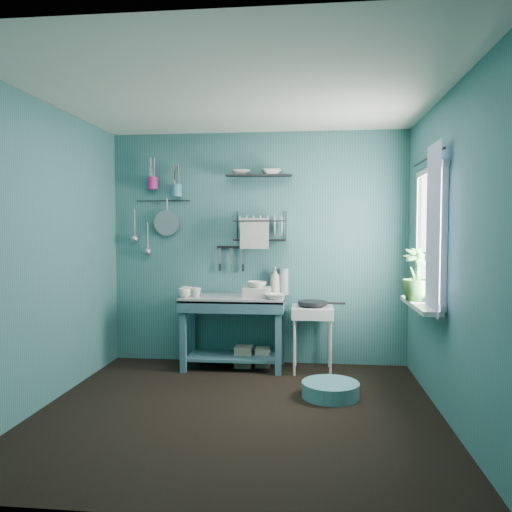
# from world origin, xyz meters

# --- Properties ---
(floor) EXTENTS (3.20, 3.20, 0.00)m
(floor) POSITION_xyz_m (0.00, 0.00, 0.00)
(floor) COLOR black
(floor) RESTS_ON ground
(ceiling) EXTENTS (3.20, 3.20, 0.00)m
(ceiling) POSITION_xyz_m (0.00, 0.00, 2.50)
(ceiling) COLOR silver
(ceiling) RESTS_ON ground
(wall_back) EXTENTS (3.20, 0.00, 3.20)m
(wall_back) POSITION_xyz_m (0.00, 1.50, 1.25)
(wall_back) COLOR #326665
(wall_back) RESTS_ON ground
(wall_front) EXTENTS (3.20, 0.00, 3.20)m
(wall_front) POSITION_xyz_m (0.00, -1.50, 1.25)
(wall_front) COLOR #326665
(wall_front) RESTS_ON ground
(wall_left) EXTENTS (0.00, 3.00, 3.00)m
(wall_left) POSITION_xyz_m (-1.60, 0.00, 1.25)
(wall_left) COLOR #326665
(wall_left) RESTS_ON ground
(wall_right) EXTENTS (0.00, 3.00, 3.00)m
(wall_right) POSITION_xyz_m (1.60, 0.00, 1.25)
(wall_right) COLOR #326665
(wall_right) RESTS_ON ground
(work_counter) EXTENTS (1.12, 0.66, 0.76)m
(work_counter) POSITION_xyz_m (-0.23, 1.23, 0.38)
(work_counter) COLOR #2D545F
(work_counter) RESTS_ON floor
(mug_left) EXTENTS (0.12, 0.12, 0.10)m
(mug_left) POSITION_xyz_m (-0.71, 1.07, 0.80)
(mug_left) COLOR silver
(mug_left) RESTS_ON work_counter
(mug_mid) EXTENTS (0.14, 0.14, 0.09)m
(mug_mid) POSITION_xyz_m (-0.61, 1.17, 0.80)
(mug_mid) COLOR silver
(mug_mid) RESTS_ON work_counter
(mug_right) EXTENTS (0.17, 0.17, 0.10)m
(mug_right) POSITION_xyz_m (-0.73, 1.23, 0.80)
(mug_right) COLOR silver
(mug_right) RESTS_ON work_counter
(wash_tub) EXTENTS (0.28, 0.22, 0.10)m
(wash_tub) POSITION_xyz_m (0.02, 1.21, 0.81)
(wash_tub) COLOR #BCB7AB
(wash_tub) RESTS_ON work_counter
(tub_bowl) EXTENTS (0.20, 0.19, 0.06)m
(tub_bowl) POSITION_xyz_m (0.02, 1.21, 0.89)
(tub_bowl) COLOR silver
(tub_bowl) RESTS_ON wash_tub
(soap_bottle) EXTENTS (0.11, 0.12, 0.30)m
(soap_bottle) POSITION_xyz_m (0.19, 1.43, 0.91)
(soap_bottle) COLOR #BCB7AB
(soap_bottle) RESTS_ON work_counter
(water_bottle) EXTENTS (0.09, 0.09, 0.28)m
(water_bottle) POSITION_xyz_m (0.29, 1.45, 0.90)
(water_bottle) COLOR #A5B3B8
(water_bottle) RESTS_ON work_counter
(counter_bowl) EXTENTS (0.22, 0.22, 0.05)m
(counter_bowl) POSITION_xyz_m (0.22, 1.08, 0.78)
(counter_bowl) COLOR silver
(counter_bowl) RESTS_ON work_counter
(hotplate_stand) EXTENTS (0.42, 0.42, 0.67)m
(hotplate_stand) POSITION_xyz_m (0.59, 1.20, 0.33)
(hotplate_stand) COLOR silver
(hotplate_stand) RESTS_ON floor
(frying_pan) EXTENTS (0.30, 0.30, 0.03)m
(frying_pan) POSITION_xyz_m (0.59, 1.20, 0.70)
(frying_pan) COLOR black
(frying_pan) RESTS_ON hotplate_stand
(knife_strip) EXTENTS (0.32, 0.06, 0.03)m
(knife_strip) POSITION_xyz_m (-0.28, 1.47, 1.26)
(knife_strip) COLOR black
(knife_strip) RESTS_ON wall_back
(dish_rack) EXTENTS (0.55, 0.25, 0.32)m
(dish_rack) POSITION_xyz_m (0.04, 1.37, 1.49)
(dish_rack) COLOR black
(dish_rack) RESTS_ON wall_back
(upper_shelf) EXTENTS (0.72, 0.27, 0.01)m
(upper_shelf) POSITION_xyz_m (0.02, 1.40, 2.02)
(upper_shelf) COLOR black
(upper_shelf) RESTS_ON wall_back
(shelf_bowl_left) EXTENTS (0.22, 0.22, 0.05)m
(shelf_bowl_left) POSITION_xyz_m (-0.17, 1.40, 2.03)
(shelf_bowl_left) COLOR silver
(shelf_bowl_left) RESTS_ON upper_shelf
(shelf_bowl_right) EXTENTS (0.25, 0.25, 0.05)m
(shelf_bowl_right) POSITION_xyz_m (0.15, 1.40, 2.04)
(shelf_bowl_right) COLOR silver
(shelf_bowl_right) RESTS_ON upper_shelf
(utensil_cup_magenta) EXTENTS (0.11, 0.11, 0.13)m
(utensil_cup_magenta) POSITION_xyz_m (-1.15, 1.42, 1.96)
(utensil_cup_magenta) COLOR #AE2068
(utensil_cup_magenta) RESTS_ON wall_back
(utensil_cup_teal) EXTENTS (0.11, 0.11, 0.13)m
(utensil_cup_teal) POSITION_xyz_m (-0.88, 1.42, 1.88)
(utensil_cup_teal) COLOR teal
(utensil_cup_teal) RESTS_ON wall_back
(colander) EXTENTS (0.28, 0.03, 0.28)m
(colander) POSITION_xyz_m (-1.00, 1.45, 1.53)
(colander) COLOR #9B9EA3
(colander) RESTS_ON wall_back
(ladle_outer) EXTENTS (0.01, 0.01, 0.30)m
(ladle_outer) POSITION_xyz_m (-1.37, 1.46, 1.52)
(ladle_outer) COLOR #9B9EA3
(ladle_outer) RESTS_ON wall_back
(ladle_inner) EXTENTS (0.01, 0.01, 0.30)m
(ladle_inner) POSITION_xyz_m (-1.22, 1.46, 1.38)
(ladle_inner) COLOR #9B9EA3
(ladle_inner) RESTS_ON wall_back
(hook_rail) EXTENTS (0.60, 0.01, 0.01)m
(hook_rail) POSITION_xyz_m (-1.04, 1.47, 1.77)
(hook_rail) COLOR black
(hook_rail) RESTS_ON wall_back
(window_glass) EXTENTS (0.00, 1.10, 1.10)m
(window_glass) POSITION_xyz_m (1.59, 0.45, 1.40)
(window_glass) COLOR white
(window_glass) RESTS_ON wall_right
(windowsill) EXTENTS (0.16, 0.95, 0.04)m
(windowsill) POSITION_xyz_m (1.50, 0.45, 0.81)
(windowsill) COLOR silver
(windowsill) RESTS_ON wall_right
(curtain) EXTENTS (0.00, 1.35, 1.35)m
(curtain) POSITION_xyz_m (1.52, 0.15, 1.45)
(curtain) COLOR white
(curtain) RESTS_ON wall_right
(curtain_rod) EXTENTS (0.02, 1.05, 0.02)m
(curtain_rod) POSITION_xyz_m (1.54, 0.45, 2.05)
(curtain_rod) COLOR black
(curtain_rod) RESTS_ON wall_right
(potted_plant) EXTENTS (0.31, 0.31, 0.46)m
(potted_plant) POSITION_xyz_m (1.49, 0.58, 1.06)
(potted_plant) COLOR #326A2A
(potted_plant) RESTS_ON windowsill
(storage_tin_large) EXTENTS (0.18, 0.18, 0.22)m
(storage_tin_large) POSITION_xyz_m (-0.13, 1.28, 0.11)
(storage_tin_large) COLOR gray
(storage_tin_large) RESTS_ON floor
(storage_tin_small) EXTENTS (0.15, 0.15, 0.20)m
(storage_tin_small) POSITION_xyz_m (0.07, 1.31, 0.10)
(storage_tin_small) COLOR gray
(storage_tin_small) RESTS_ON floor
(floor_basin) EXTENTS (0.50, 0.50, 0.13)m
(floor_basin) POSITION_xyz_m (0.75, 0.41, 0.07)
(floor_basin) COLOR teal
(floor_basin) RESTS_ON floor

